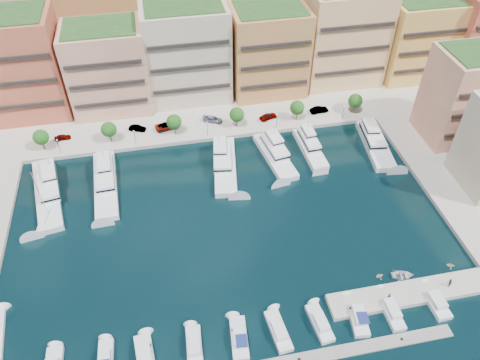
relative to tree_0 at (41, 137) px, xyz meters
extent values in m
plane|color=black|center=(40.00, -33.50, -4.74)|extent=(400.00, 400.00, 0.00)
cube|color=#9E998E|center=(40.00, 28.50, -4.74)|extent=(220.00, 64.00, 2.00)
cube|color=#253A18|center=(40.00, 76.50, -4.74)|extent=(240.00, 40.00, 58.00)
cube|color=#9E998E|center=(70.00, -55.50, -4.74)|extent=(32.00, 5.00, 2.00)
cube|color=#BB4F3E|center=(-4.00, 18.50, 9.26)|extent=(20.00, 16.00, 26.00)
cube|color=black|center=(-4.00, 10.25, 9.26)|extent=(18.40, 0.50, 0.90)
cube|color=#1C471F|center=(-4.00, 18.50, 22.66)|extent=(17.60, 14.08, 0.80)
cube|color=#E3AB7F|center=(17.00, 16.50, 7.26)|extent=(20.00, 15.00, 22.00)
cube|color=black|center=(17.00, 8.75, 7.26)|extent=(18.40, 0.50, 0.90)
cube|color=#1C471F|center=(17.00, 16.50, 18.66)|extent=(17.60, 13.20, 0.80)
cube|color=beige|center=(38.00, 18.50, 8.76)|extent=(22.00, 16.00, 25.00)
cube|color=black|center=(38.00, 10.25, 8.76)|extent=(20.24, 0.50, 0.90)
cube|color=#1C471F|center=(38.00, 18.50, 21.66)|extent=(19.36, 14.08, 0.80)
cube|color=#C27548|center=(60.00, 16.50, 7.76)|extent=(20.00, 15.00, 23.00)
cube|color=black|center=(60.00, 8.75, 7.76)|extent=(18.40, 0.50, 0.90)
cube|color=#1C471F|center=(60.00, 16.50, 19.66)|extent=(17.60, 13.20, 0.80)
cube|color=#E4B978|center=(82.00, 18.50, 9.26)|extent=(22.00, 16.00, 26.00)
cube|color=black|center=(82.00, 10.25, 9.26)|extent=(20.24, 0.50, 0.90)
cube|color=#E2B052|center=(104.00, 16.50, 7.26)|extent=(20.00, 15.00, 22.00)
cube|color=black|center=(104.00, 8.75, 7.26)|extent=(18.40, 0.50, 0.90)
cube|color=#E3AB7F|center=(102.00, -13.50, 7.26)|extent=(18.00, 14.00, 22.00)
cube|color=#C27548|center=(15.00, 40.50, 11.26)|extent=(26.00, 18.00, 30.00)
cube|color=#E4B978|center=(45.00, 40.50, 11.26)|extent=(26.00, 18.00, 30.00)
cube|color=#E2B052|center=(75.00, 40.50, 11.26)|extent=(26.00, 18.00, 30.00)
cylinder|color=#473323|center=(0.00, 0.00, -2.24)|extent=(0.24, 0.24, 3.00)
sphere|color=#1B4714|center=(0.00, 0.00, 0.01)|extent=(3.80, 3.80, 3.80)
cylinder|color=#473323|center=(16.00, 0.00, -2.24)|extent=(0.24, 0.24, 3.00)
sphere|color=#1B4714|center=(16.00, 0.00, 0.01)|extent=(3.80, 3.80, 3.80)
cylinder|color=#473323|center=(32.00, 0.00, -2.24)|extent=(0.24, 0.24, 3.00)
sphere|color=#1B4714|center=(32.00, 0.00, 0.01)|extent=(3.80, 3.80, 3.80)
cylinder|color=#473323|center=(48.00, 0.00, -2.24)|extent=(0.24, 0.24, 3.00)
sphere|color=#1B4714|center=(48.00, 0.00, 0.01)|extent=(3.80, 3.80, 3.80)
cylinder|color=#473323|center=(64.00, 0.00, -2.24)|extent=(0.24, 0.24, 3.00)
sphere|color=#1B4714|center=(64.00, 0.00, 0.01)|extent=(3.80, 3.80, 3.80)
cylinder|color=#473323|center=(80.00, 0.00, -2.24)|extent=(0.24, 0.24, 3.00)
sphere|color=#1B4714|center=(80.00, 0.00, 0.01)|extent=(3.80, 3.80, 3.80)
cylinder|color=black|center=(4.00, -2.30, -1.74)|extent=(0.10, 0.10, 4.00)
sphere|color=#FFF2CC|center=(4.00, -2.30, 0.31)|extent=(0.30, 0.30, 0.30)
cylinder|color=black|center=(22.00, -2.30, -1.74)|extent=(0.10, 0.10, 4.00)
sphere|color=#FFF2CC|center=(22.00, -2.30, 0.31)|extent=(0.30, 0.30, 0.30)
cylinder|color=black|center=(40.00, -2.30, -1.74)|extent=(0.10, 0.10, 4.00)
sphere|color=#FFF2CC|center=(40.00, -2.30, 0.31)|extent=(0.30, 0.30, 0.30)
cylinder|color=black|center=(58.00, -2.30, -1.74)|extent=(0.10, 0.10, 4.00)
sphere|color=#FFF2CC|center=(58.00, -2.30, 0.31)|extent=(0.30, 0.30, 0.30)
cylinder|color=black|center=(76.00, -2.30, -1.74)|extent=(0.10, 0.10, 4.00)
sphere|color=#FFF2CC|center=(76.00, -2.30, 0.31)|extent=(0.30, 0.30, 0.30)
cube|color=white|center=(1.98, -16.05, -4.39)|extent=(8.76, 23.59, 2.30)
cube|color=white|center=(1.98, -13.74, -2.34)|extent=(6.09, 13.20, 1.80)
cube|color=black|center=(1.98, -13.74, -2.34)|extent=(6.16, 13.27, 0.55)
cube|color=white|center=(1.98, -11.89, -0.74)|extent=(4.04, 7.33, 1.40)
cylinder|color=#B2B2B7|center=(1.98, -10.51, 0.86)|extent=(0.14, 0.14, 1.80)
cube|color=white|center=(14.64, -15.50, -4.39)|extent=(5.79, 22.20, 2.30)
cube|color=white|center=(14.64, -13.30, -2.34)|extent=(4.49, 12.27, 1.80)
cube|color=black|center=(14.64, -13.30, -2.34)|extent=(4.56, 12.33, 0.55)
cube|color=white|center=(14.64, -11.54, -0.74)|extent=(3.19, 6.72, 1.40)
cylinder|color=#B2B2B7|center=(14.64, -10.22, 0.86)|extent=(0.14, 0.14, 1.80)
cube|color=black|center=(14.64, -15.50, -4.84)|extent=(5.85, 22.25, 0.35)
cube|color=white|center=(42.33, -14.48, -4.39)|extent=(7.80, 20.47, 2.30)
cube|color=white|center=(42.33, -12.49, -2.34)|extent=(5.60, 11.45, 1.80)
cube|color=black|center=(42.33, -12.49, -2.34)|extent=(5.67, 11.52, 0.55)
cube|color=white|center=(42.33, -10.89, -0.74)|extent=(3.80, 6.36, 1.40)
cylinder|color=#B2B2B7|center=(42.33, -9.69, 0.86)|extent=(0.14, 0.14, 1.80)
cube|color=white|center=(54.83, -13.38, -4.39)|extent=(7.34, 18.26, 2.30)
cube|color=white|center=(54.83, -11.60, -2.34)|extent=(5.29, 10.24, 1.80)
cube|color=black|center=(54.83, -11.60, -2.34)|extent=(5.36, 10.30, 0.55)
cube|color=white|center=(54.83, -10.18, -0.74)|extent=(3.60, 5.69, 1.40)
cylinder|color=#B2B2B7|center=(54.83, -9.12, 0.86)|extent=(0.14, 0.14, 1.80)
cube|color=black|center=(54.83, -13.38, -4.84)|extent=(7.39, 18.32, 0.35)
cube|color=white|center=(64.03, -12.30, -4.39)|extent=(4.62, 15.74, 2.30)
cube|color=white|center=(64.03, -10.74, -2.34)|extent=(3.62, 8.70, 1.80)
cube|color=black|center=(64.03, -10.74, -2.34)|extent=(3.69, 8.76, 0.55)
cube|color=white|center=(64.03, -9.49, -0.74)|extent=(2.59, 4.77, 1.40)
cylinder|color=#B2B2B7|center=(64.03, -8.55, 0.86)|extent=(0.14, 0.14, 1.80)
cube|color=white|center=(80.47, -13.98, -4.39)|extent=(7.30, 19.44, 2.30)
cube|color=white|center=(80.47, -12.09, -2.34)|extent=(5.37, 10.86, 1.80)
cube|color=black|center=(80.47, -12.09, -2.34)|extent=(5.43, 10.92, 0.55)
cube|color=white|center=(80.47, -10.57, -0.74)|extent=(3.69, 6.01, 1.40)
cylinder|color=#B2B2B7|center=(80.47, -9.43, 0.86)|extent=(0.14, 0.14, 1.80)
cube|color=black|center=(15.00, -56.80, -3.44)|extent=(1.74, 0.16, 0.55)
cube|color=silver|center=(21.38, -58.00, -4.49)|extent=(3.53, 7.65, 1.40)
cube|color=silver|center=(21.38, -58.37, -3.19)|extent=(2.53, 3.76, 1.10)
cube|color=black|center=(21.38, -56.89, -3.44)|extent=(2.02, 0.30, 0.55)
cube|color=silver|center=(29.48, -58.00, -4.49)|extent=(2.92, 7.43, 1.40)
cube|color=silver|center=(29.48, -58.37, -3.19)|extent=(2.16, 3.61, 1.10)
cube|color=black|center=(29.48, -56.90, -3.44)|extent=(1.82, 0.20, 0.55)
cube|color=silver|center=(37.09, -58.00, -4.49)|extent=(3.41, 8.05, 1.40)
cube|color=silver|center=(37.09, -58.39, -3.19)|extent=(2.45, 3.94, 1.10)
cube|color=black|center=(37.09, -56.82, -3.44)|extent=(1.95, 0.28, 0.55)
cube|color=navy|center=(37.09, -59.41, -2.59)|extent=(2.10, 2.51, 0.12)
cube|color=silver|center=(43.94, -58.00, -4.49)|extent=(3.32, 8.14, 1.40)
cube|color=silver|center=(43.94, -58.40, -3.19)|extent=(2.35, 3.98, 1.10)
cube|color=black|center=(43.94, -56.81, -3.44)|extent=(1.83, 0.28, 0.55)
cube|color=silver|center=(51.33, -58.00, -4.49)|extent=(3.20, 7.68, 1.40)
cube|color=silver|center=(51.33, -58.37, -3.19)|extent=(2.28, 3.76, 1.10)
cube|color=black|center=(51.33, -56.88, -3.44)|extent=(1.79, 0.27, 0.55)
cube|color=silver|center=(58.22, -58.00, -4.49)|extent=(3.69, 8.12, 1.40)
cube|color=silver|center=(58.22, -58.39, -3.19)|extent=(2.56, 4.01, 1.10)
cube|color=black|center=(58.22, -56.82, -3.44)|extent=(1.91, 0.36, 0.55)
cube|color=navy|center=(58.22, -59.41, -2.59)|extent=(2.16, 2.58, 0.12)
cube|color=silver|center=(64.40, -58.00, -4.49)|extent=(2.47, 8.18, 1.40)
cube|color=silver|center=(64.40, -58.41, -3.19)|extent=(1.91, 3.93, 1.10)
cube|color=black|center=(64.40, -56.77, -3.44)|extent=(1.75, 0.11, 0.55)
cube|color=silver|center=(72.99, -58.00, -4.49)|extent=(3.01, 7.42, 1.40)
cube|color=silver|center=(72.99, -58.37, -3.19)|extent=(2.26, 3.59, 1.10)
cube|color=black|center=(72.99, -56.90, -3.44)|extent=(1.96, 0.18, 0.55)
cube|color=white|center=(2.79, -22.86, -4.54)|extent=(4.18, 9.31, 1.20)
cube|color=white|center=(2.79, -23.76, -3.64)|extent=(1.98, 2.49, 0.60)
cylinder|color=#B2B2B7|center=(2.79, -22.41, 2.06)|extent=(0.14, 0.14, 12.00)
cylinder|color=#B2B2B7|center=(2.79, -24.21, -2.94)|extent=(0.78, 4.00, 0.10)
imported|color=beige|center=(79.94, -51.11, -4.31)|extent=(2.05, 1.93, 0.86)
imported|color=beige|center=(65.56, -50.74, -4.33)|extent=(1.72, 1.53, 0.83)
imported|color=silver|center=(69.89, -51.52, -4.30)|extent=(4.72, 3.72, 0.88)
imported|color=gray|center=(4.03, 3.29, -3.08)|extent=(4.01, 1.84, 1.33)
imported|color=gray|center=(22.62, 3.30, -3.03)|extent=(4.58, 2.87, 1.43)
imported|color=gray|center=(30.14, 2.71, -2.91)|extent=(6.49, 4.06, 1.67)
imported|color=gray|center=(42.18, 3.40, -3.00)|extent=(5.50, 3.93, 1.48)
imported|color=gray|center=(56.76, 1.73, -2.94)|extent=(5.10, 3.33, 1.61)
imported|color=gray|center=(70.97, 1.92, -2.93)|extent=(5.11, 2.22, 1.63)
imported|color=#232E47|center=(64.80, -56.08, -2.94)|extent=(0.58, 0.69, 1.61)
imported|color=#442B29|center=(76.67, -55.68, -2.78)|extent=(1.18, 1.16, 1.92)
camera|label=1|loc=(29.52, -96.67, 69.05)|focal=35.00mm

